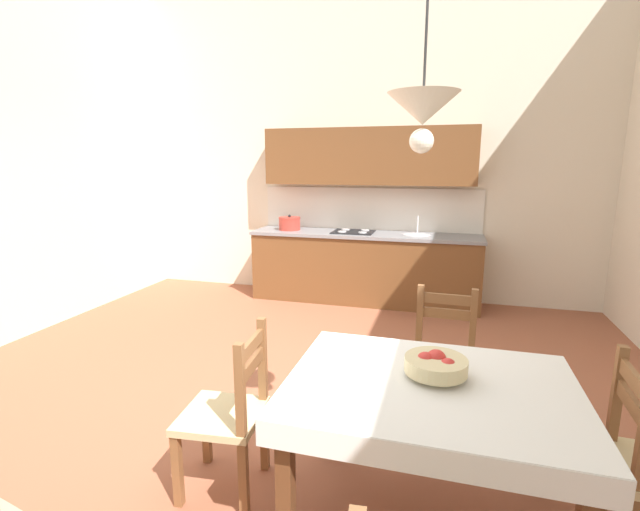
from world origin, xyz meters
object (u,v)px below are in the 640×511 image
at_px(dining_chair_tv_side, 229,414).
at_px(pendant_lamp, 423,111).
at_px(dining_chair_kitchen_side, 443,361).
at_px(fruit_bowl, 436,365).
at_px(kitchen_cabinetry, 365,236).
at_px(dining_table, 430,407).

xyz_separation_m(dining_chair_tv_side, pendant_lamp, (0.94, 0.14, 1.55)).
height_order(dining_chair_tv_side, dining_chair_kitchen_side, same).
bearing_deg(fruit_bowl, kitchen_cabinetry, 105.58).
bearing_deg(fruit_bowl, dining_chair_tv_side, -174.03).
height_order(dining_chair_tv_side, pendant_lamp, pendant_lamp).
bearing_deg(dining_chair_tv_side, kitchen_cabinetry, 88.90).
relative_size(kitchen_cabinetry, dining_table, 2.15).
xyz_separation_m(fruit_bowl, pendant_lamp, (-0.12, 0.03, 1.18)).
distance_m(kitchen_cabinetry, fruit_bowl, 3.68).
distance_m(kitchen_cabinetry, dining_chair_tv_side, 3.68).
xyz_separation_m(dining_table, dining_chair_kitchen_side, (0.06, 0.96, -0.19)).
bearing_deg(dining_chair_kitchen_side, dining_table, -93.45).
xyz_separation_m(dining_chair_kitchen_side, fruit_bowl, (-0.04, -0.89, 0.37)).
distance_m(dining_chair_kitchen_side, fruit_bowl, 0.96).
xyz_separation_m(kitchen_cabinetry, dining_chair_kitchen_side, (1.03, -2.66, -0.41)).
height_order(dining_chair_kitchen_side, pendant_lamp, pendant_lamp).
xyz_separation_m(dining_chair_tv_side, dining_chair_kitchen_side, (1.10, 1.00, 0.00)).
height_order(dining_table, dining_chair_tv_side, dining_chair_tv_side).
relative_size(kitchen_cabinetry, pendant_lamp, 3.60).
bearing_deg(pendant_lamp, dining_chair_kitchen_side, 79.63).
height_order(dining_table, pendant_lamp, pendant_lamp).
bearing_deg(dining_chair_kitchen_side, fruit_bowl, -92.65).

